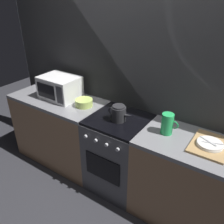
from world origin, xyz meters
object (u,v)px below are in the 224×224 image
(stove_unit, at_px, (118,153))
(kettle, at_px, (119,113))
(microwave, at_px, (60,87))
(dish_pile, at_px, (210,145))
(mixing_bowl, at_px, (84,103))
(pitcher, at_px, (167,124))

(stove_unit, relative_size, kettle, 3.16)
(microwave, distance_m, kettle, 0.89)
(stove_unit, xyz_separation_m, dish_pile, (0.90, 0.03, 0.47))
(microwave, xyz_separation_m, mixing_bowl, (0.38, -0.01, -0.10))
(mixing_bowl, relative_size, pitcher, 1.00)
(mixing_bowl, distance_m, pitcher, 1.00)
(microwave, height_order, kettle, microwave)
(microwave, relative_size, pitcher, 2.30)
(dish_pile, bearing_deg, microwave, 179.69)
(pitcher, bearing_deg, kettle, -174.22)
(kettle, distance_m, pitcher, 0.50)
(stove_unit, distance_m, microwave, 1.05)
(mixing_bowl, xyz_separation_m, dish_pile, (1.39, 0.00, -0.02))
(microwave, relative_size, kettle, 1.62)
(kettle, height_order, pitcher, pitcher)
(microwave, bearing_deg, stove_unit, -2.49)
(stove_unit, distance_m, pitcher, 0.75)
(mixing_bowl, bearing_deg, stove_unit, -3.00)
(kettle, relative_size, dish_pile, 0.71)
(stove_unit, height_order, mixing_bowl, mixing_bowl)
(microwave, height_order, pitcher, microwave)
(microwave, xyz_separation_m, pitcher, (1.38, -0.02, -0.03))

